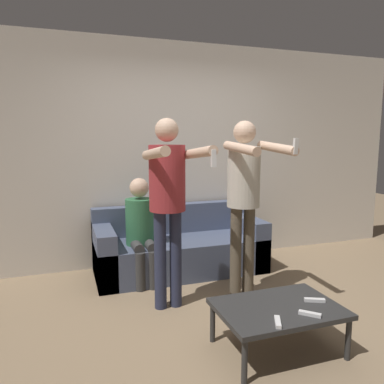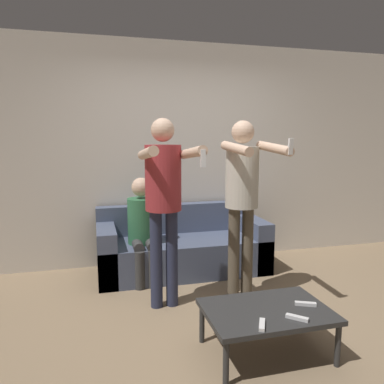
{
  "view_description": "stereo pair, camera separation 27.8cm",
  "coord_description": "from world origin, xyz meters",
  "px_view_note": "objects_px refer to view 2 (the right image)",
  "views": [
    {
      "loc": [
        -1.33,
        -2.71,
        1.56
      ],
      "look_at": [
        -0.09,
        0.89,
        1.0
      ],
      "focal_mm": 35.0,
      "sensor_mm": 36.0,
      "label": 1
    },
    {
      "loc": [
        -1.07,
        -2.79,
        1.56
      ],
      "look_at": [
        -0.09,
        0.89,
        1.0
      ],
      "focal_mm": 35.0,
      "sensor_mm": 36.0,
      "label": 2
    }
  ],
  "objects_px": {
    "person_standing_left": "(164,190)",
    "coffee_table": "(267,313)",
    "couch": "(182,249)",
    "person_standing_right": "(243,189)",
    "remote_near": "(262,325)",
    "person_seated": "(142,225)",
    "remote_far": "(306,304)",
    "remote_mid": "(297,318)"
  },
  "relations": [
    {
      "from": "couch",
      "to": "person_standing_left",
      "type": "distance_m",
      "value": 1.28
    },
    {
      "from": "remote_near",
      "to": "remote_mid",
      "type": "relative_size",
      "value": 1.14
    },
    {
      "from": "person_standing_right",
      "to": "coffee_table",
      "type": "xyz_separation_m",
      "value": [
        -0.19,
        -0.94,
        -0.77
      ]
    },
    {
      "from": "person_standing_left",
      "to": "person_standing_right",
      "type": "height_order",
      "value": "person_standing_left"
    },
    {
      "from": "person_standing_right",
      "to": "remote_far",
      "type": "relative_size",
      "value": 11.33
    },
    {
      "from": "coffee_table",
      "to": "remote_far",
      "type": "xyz_separation_m",
      "value": [
        0.3,
        -0.02,
        0.05
      ]
    },
    {
      "from": "person_seated",
      "to": "coffee_table",
      "type": "xyz_separation_m",
      "value": [
        0.67,
        -1.67,
        -0.3
      ]
    },
    {
      "from": "person_seated",
      "to": "couch",
      "type": "bearing_deg",
      "value": 18.01
    },
    {
      "from": "remote_far",
      "to": "person_seated",
      "type": "bearing_deg",
      "value": 119.66
    },
    {
      "from": "person_standing_left",
      "to": "coffee_table",
      "type": "bearing_deg",
      "value": -58.74
    },
    {
      "from": "coffee_table",
      "to": "remote_mid",
      "type": "xyz_separation_m",
      "value": [
        0.13,
        -0.2,
        0.05
      ]
    },
    {
      "from": "person_seated",
      "to": "remote_far",
      "type": "xyz_separation_m",
      "value": [
        0.97,
        -1.7,
        -0.26
      ]
    },
    {
      "from": "person_standing_right",
      "to": "person_seated",
      "type": "distance_m",
      "value": 1.22
    },
    {
      "from": "couch",
      "to": "remote_near",
      "type": "xyz_separation_m",
      "value": [
        0.05,
        -2.05,
        0.09
      ]
    },
    {
      "from": "remote_near",
      "to": "couch",
      "type": "bearing_deg",
      "value": 91.26
    },
    {
      "from": "coffee_table",
      "to": "remote_near",
      "type": "bearing_deg",
      "value": -122.81
    },
    {
      "from": "remote_mid",
      "to": "remote_far",
      "type": "height_order",
      "value": "same"
    },
    {
      "from": "remote_near",
      "to": "person_standing_left",
      "type": "bearing_deg",
      "value": 110.03
    },
    {
      "from": "person_seated",
      "to": "remote_far",
      "type": "relative_size",
      "value": 7.45
    },
    {
      "from": "couch",
      "to": "person_standing_right",
      "type": "relative_size",
      "value": 1.13
    },
    {
      "from": "remote_near",
      "to": "person_seated",
      "type": "bearing_deg",
      "value": 105.45
    },
    {
      "from": "person_standing_right",
      "to": "remote_mid",
      "type": "distance_m",
      "value": 1.35
    },
    {
      "from": "remote_near",
      "to": "remote_far",
      "type": "bearing_deg",
      "value": 24.52
    },
    {
      "from": "coffee_table",
      "to": "remote_mid",
      "type": "height_order",
      "value": "remote_mid"
    },
    {
      "from": "person_standing_right",
      "to": "remote_far",
      "type": "height_order",
      "value": "person_standing_right"
    },
    {
      "from": "person_standing_left",
      "to": "coffee_table",
      "type": "distance_m",
      "value": 1.34
    },
    {
      "from": "person_seated",
      "to": "remote_far",
      "type": "distance_m",
      "value": 1.97
    },
    {
      "from": "person_standing_left",
      "to": "remote_far",
      "type": "distance_m",
      "value": 1.48
    },
    {
      "from": "person_standing_left",
      "to": "person_standing_right",
      "type": "xyz_separation_m",
      "value": [
        0.75,
        0.0,
        -0.01
      ]
    },
    {
      "from": "person_standing_right",
      "to": "remote_mid",
      "type": "height_order",
      "value": "person_standing_right"
    },
    {
      "from": "couch",
      "to": "person_seated",
      "type": "height_order",
      "value": "person_seated"
    },
    {
      "from": "person_standing_left",
      "to": "coffee_table",
      "type": "height_order",
      "value": "person_standing_left"
    },
    {
      "from": "coffee_table",
      "to": "remote_near",
      "type": "xyz_separation_m",
      "value": [
        -0.14,
        -0.22,
        0.05
      ]
    },
    {
      "from": "coffee_table",
      "to": "person_seated",
      "type": "bearing_deg",
      "value": 111.78
    },
    {
      "from": "person_standing_right",
      "to": "couch",
      "type": "bearing_deg",
      "value": 112.83
    },
    {
      "from": "couch",
      "to": "remote_near",
      "type": "distance_m",
      "value": 2.06
    },
    {
      "from": "person_standing_right",
      "to": "remote_near",
      "type": "bearing_deg",
      "value": -105.95
    },
    {
      "from": "coffee_table",
      "to": "remote_near",
      "type": "relative_size",
      "value": 5.93
    },
    {
      "from": "person_standing_left",
      "to": "remote_far",
      "type": "relative_size",
      "value": 11.41
    },
    {
      "from": "couch",
      "to": "remote_mid",
      "type": "height_order",
      "value": "couch"
    },
    {
      "from": "remote_near",
      "to": "person_standing_right",
      "type": "bearing_deg",
      "value": 74.05
    },
    {
      "from": "couch",
      "to": "coffee_table",
      "type": "relative_size",
      "value": 2.17
    }
  ]
}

